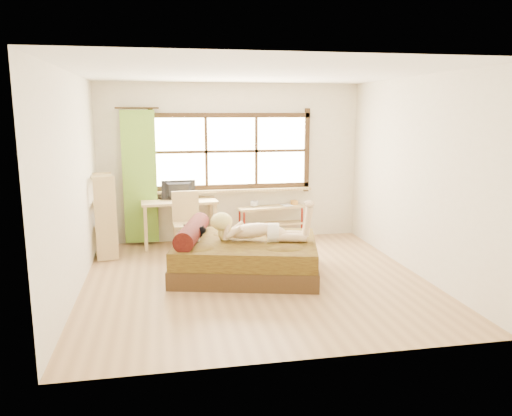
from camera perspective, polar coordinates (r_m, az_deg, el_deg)
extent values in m
plane|color=#9E754C|center=(6.78, -0.08, -8.18)|extent=(4.50, 4.50, 0.00)
plane|color=white|center=(6.42, -0.08, 15.23)|extent=(4.50, 4.50, 0.00)
plane|color=silver|center=(8.67, -2.83, 5.18)|extent=(4.50, 0.00, 4.50)
plane|color=silver|center=(4.30, 5.46, -0.80)|extent=(4.50, 0.00, 4.50)
plane|color=silver|center=(6.44, -20.18, 2.50)|extent=(0.00, 4.50, 4.50)
plane|color=silver|center=(7.22, 17.80, 3.50)|extent=(0.00, 4.50, 4.50)
cube|color=#FFEDBF|center=(8.64, -2.84, 6.49)|extent=(2.60, 0.01, 1.30)
cube|color=tan|center=(8.65, -2.73, 2.02)|extent=(2.80, 0.16, 0.04)
cube|color=#4C9428|center=(8.50, -13.14, 3.43)|extent=(0.55, 0.10, 2.20)
cube|color=#321D0F|center=(6.98, -1.08, -6.55)|extent=(2.24, 1.96, 0.24)
cube|color=#321C0B|center=(6.92, -1.08, -4.65)|extent=(2.20, 1.92, 0.24)
cylinder|color=black|center=(6.95, -7.28, -2.64)|extent=(0.58, 1.34, 0.27)
cube|color=tan|center=(8.37, -8.76, 0.73)|extent=(1.27, 0.64, 0.04)
cube|color=tan|center=(8.20, -12.48, -2.35)|extent=(0.05, 0.05, 0.74)
cube|color=tan|center=(8.30, -4.63, -1.96)|extent=(0.05, 0.05, 0.74)
cube|color=tan|center=(8.64, -12.57, -1.67)|extent=(0.05, 0.05, 0.74)
cube|color=tan|center=(8.74, -5.12, -1.31)|extent=(0.05, 0.05, 0.74)
imported|color=black|center=(8.39, -8.81, 2.01)|extent=(0.56, 0.11, 0.32)
cube|color=tan|center=(8.00, -7.86, -1.92)|extent=(0.46, 0.46, 0.04)
cube|color=tan|center=(8.13, -8.06, 0.22)|extent=(0.43, 0.07, 0.49)
cube|color=tan|center=(7.86, -9.02, -3.96)|extent=(0.04, 0.04, 0.43)
cube|color=tan|center=(7.90, -6.33, -3.82)|extent=(0.04, 0.04, 0.43)
cube|color=tan|center=(8.22, -9.25, -3.31)|extent=(0.04, 0.04, 0.43)
cube|color=tan|center=(8.25, -6.68, -3.18)|extent=(0.04, 0.04, 0.43)
cube|color=tan|center=(8.72, 1.74, 0.06)|extent=(1.22, 0.50, 0.04)
cube|color=tan|center=(8.78, 1.73, -1.84)|extent=(1.22, 0.50, 0.03)
cylinder|color=maroon|center=(8.48, -1.36, -2.17)|extent=(0.04, 0.04, 0.59)
cylinder|color=maroon|center=(8.89, 5.26, -1.60)|extent=(0.04, 0.04, 0.59)
cylinder|color=maroon|center=(8.70, -1.88, -1.83)|extent=(0.04, 0.04, 0.59)
cylinder|color=maroon|center=(9.10, 4.61, -1.29)|extent=(0.04, 0.04, 0.59)
cube|color=gold|center=(8.89, 4.39, 0.62)|extent=(0.11, 0.11, 0.08)
imported|color=gray|center=(8.65, -0.20, 0.46)|extent=(0.16, 0.16, 0.11)
imported|color=gray|center=(8.76, 3.02, 0.28)|extent=(0.20, 0.25, 0.02)
cube|color=tan|center=(8.15, -16.71, -4.96)|extent=(0.41, 0.57, 0.03)
cube|color=tan|center=(8.05, -16.86, -2.23)|extent=(0.41, 0.57, 0.03)
cube|color=tan|center=(7.97, -17.02, 0.55)|extent=(0.41, 0.57, 0.03)
cube|color=tan|center=(7.91, -17.18, 3.39)|extent=(0.41, 0.57, 0.03)
cube|color=tan|center=(7.75, -16.78, -1.22)|extent=(0.31, 0.09, 1.28)
cube|color=tan|center=(8.27, -17.09, -0.50)|extent=(0.31, 0.09, 1.28)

